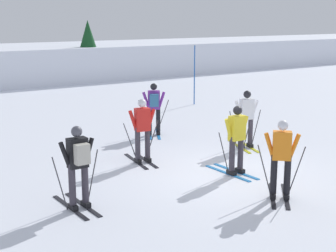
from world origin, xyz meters
TOP-DOWN VIEW (x-y plane):
  - ground_plane at (0.00, 0.00)m, footprint 120.00×120.00m
  - skier_red at (-1.21, 2.08)m, footprint 0.99×1.64m
  - skier_purple at (0.76, 4.54)m, footprint 1.13×1.57m
  - skier_white at (2.10, 1.65)m, footprint 0.95×1.63m
  - skier_black at (-4.01, -0.01)m, footprint 1.00×1.60m
  - skier_orange at (-0.26, -1.89)m, footprint 1.37×1.41m
  - skier_yellow at (0.12, -0.09)m, footprint 1.00×1.60m
  - trail_marker_pole at (5.50, 8.52)m, footprint 0.05×0.05m
  - conifer_far_left at (5.34, 18.68)m, footprint 1.87×1.87m

SIDE VIEW (x-z plane):
  - ground_plane at x=0.00m, z-range 0.00..0.00m
  - skier_red at x=-1.21m, z-range 0.06..1.77m
  - skier_yellow at x=0.12m, z-range 0.06..1.77m
  - skier_white at x=2.10m, z-range 0.06..1.77m
  - skier_orange at x=-0.26m, z-range 0.06..1.77m
  - skier_purple at x=0.76m, z-range 0.10..1.81m
  - skier_black at x=-4.01m, z-range 0.10..1.81m
  - trail_marker_pole at x=5.50m, z-range 0.00..2.60m
  - conifer_far_left at x=5.34m, z-range 0.28..3.91m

